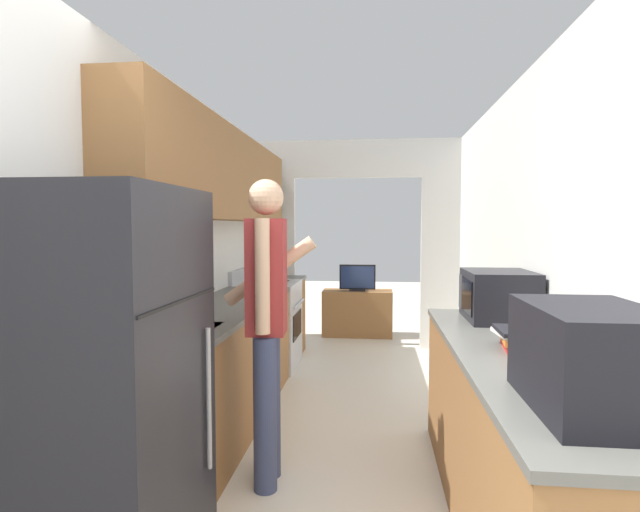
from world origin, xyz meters
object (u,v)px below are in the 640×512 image
refrigerator (106,386)px  range_oven (268,324)px  book_stack (524,339)px  television (357,278)px  tv_cabinet (357,313)px  suitcase (591,358)px  person (267,321)px  microwave (498,295)px

refrigerator → range_oven: bearing=90.4°
range_oven → book_stack: range_oven is taller
range_oven → television: (0.89, 1.52, 0.33)m
range_oven → tv_cabinet: range_oven is taller
refrigerator → book_stack: (1.81, 0.53, 0.12)m
refrigerator → television: 4.79m
suitcase → television: suitcase is taller
person → television: size_ratio=3.62×
book_stack → tv_cabinet: book_stack is taller
refrigerator → person: person is taller
microwave → tv_cabinet: size_ratio=0.56×
book_stack → television: (-0.94, 4.18, -0.15)m
suitcase → television: 5.06m
microwave → range_oven: bearing=135.0°
refrigerator → suitcase: (1.79, -0.25, 0.24)m
microwave → book_stack: microwave is taller
refrigerator → book_stack: refrigerator is taller
refrigerator → suitcase: 1.82m
tv_cabinet → person: bearing=-95.4°
suitcase → tv_cabinet: bearing=100.4°
range_oven → person: size_ratio=0.59×
tv_cabinet → microwave: bearing=-73.8°
tv_cabinet → range_oven: bearing=-119.6°
range_oven → tv_cabinet: (0.89, 1.56, -0.14)m
microwave → television: bearing=106.4°
tv_cabinet → television: bearing=-90.0°
microwave → book_stack: (-0.06, -0.77, -0.10)m
book_stack → person: bearing=167.3°
suitcase → book_stack: bearing=88.5°
person → book_stack: bearing=-106.7°
refrigerator → microwave: refrigerator is taller
range_oven → person: person is taller
suitcase → book_stack: 0.79m
refrigerator → person: (0.49, 0.83, 0.12)m
refrigerator → microwave: bearing=34.9°
person → microwave: 1.46m
refrigerator → suitcase: refrigerator is taller
television → person: bearing=-95.5°
microwave → tv_cabinet: 3.67m
person → suitcase: 1.69m
range_oven → suitcase: size_ratio=1.72×
person → television: (0.37, 3.89, -0.16)m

